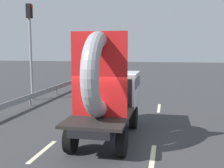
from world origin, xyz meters
name	(u,v)px	position (x,y,z in m)	size (l,w,h in m)	color
ground_plane	(109,141)	(0.00, 0.00, 0.00)	(120.00, 120.00, 0.00)	#38383A
flatbed_truck	(109,90)	(-0.14, 0.62, 1.82)	(2.02, 5.19, 3.98)	black
distant_sedan	(92,82)	(-3.78, 11.42, 0.72)	(1.77, 4.14, 1.35)	black
traffic_light	(30,39)	(-6.71, 7.01, 4.05)	(0.42, 0.36, 6.26)	gray
guardrail	(45,92)	(-5.91, 7.17, 0.53)	(0.10, 15.90, 0.71)	gray
lane_dash_left_near	(42,151)	(-1.96, -1.48, 0.00)	(2.05, 0.16, 0.01)	beige
lane_dash_left_far	(100,104)	(-1.96, 6.63, 0.00)	(2.18, 0.16, 0.01)	beige
lane_dash_right_near	(153,158)	(1.68, -1.29, 0.00)	(2.22, 0.16, 0.01)	beige
lane_dash_right_far	(159,108)	(1.68, 6.05, 0.00)	(2.27, 0.16, 0.01)	beige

